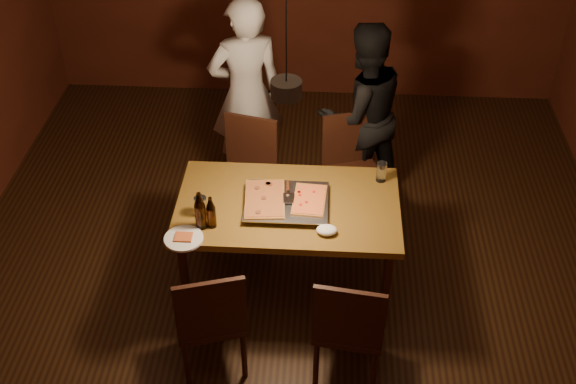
# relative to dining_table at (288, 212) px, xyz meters

# --- Properties ---
(room_shell) EXTENTS (6.00, 6.00, 6.00)m
(room_shell) POSITION_rel_dining_table_xyz_m (0.00, -0.21, 0.72)
(room_shell) COLOR #331F0E
(room_shell) RESTS_ON ground
(dining_table) EXTENTS (1.50, 0.90, 0.75)m
(dining_table) POSITION_rel_dining_table_xyz_m (0.00, 0.00, 0.00)
(dining_table) COLOR brown
(dining_table) RESTS_ON floor
(chair_far_left) EXTENTS (0.51, 0.51, 0.49)m
(chair_far_left) POSITION_rel_dining_table_xyz_m (-0.36, 0.74, -0.14)
(chair_far_left) COLOR #38190F
(chair_far_left) RESTS_ON floor
(chair_far_right) EXTENTS (0.53, 0.53, 0.49)m
(chair_far_right) POSITION_rel_dining_table_xyz_m (0.44, 0.84, -0.14)
(chair_far_right) COLOR #38190F
(chair_far_right) RESTS_ON floor
(chair_near_left) EXTENTS (0.52, 0.52, 0.49)m
(chair_near_left) POSITION_rel_dining_table_xyz_m (-0.42, -0.81, -0.14)
(chair_near_left) COLOR #38190F
(chair_near_left) RESTS_ON floor
(chair_near_right) EXTENTS (0.47, 0.47, 0.49)m
(chair_near_right) POSITION_rel_dining_table_xyz_m (0.42, -0.82, -0.14)
(chair_near_right) COLOR #38190F
(chair_near_right) RESTS_ON floor
(pizza_tray) EXTENTS (0.59, 0.50, 0.05)m
(pizza_tray) POSITION_rel_dining_table_xyz_m (-0.01, -0.03, 0.10)
(pizza_tray) COLOR silver
(pizza_tray) RESTS_ON dining_table
(pizza_meat) EXTENTS (0.29, 0.43, 0.02)m
(pizza_meat) POSITION_rel_dining_table_xyz_m (-0.15, -0.03, 0.13)
(pizza_meat) COLOR maroon
(pizza_meat) RESTS_ON pizza_tray
(pizza_cheese) EXTENTS (0.23, 0.35, 0.02)m
(pizza_cheese) POSITION_rel_dining_table_xyz_m (0.14, -0.02, 0.13)
(pizza_cheese) COLOR gold
(pizza_cheese) RESTS_ON pizza_tray
(spatula) EXTENTS (0.11, 0.25, 0.04)m
(spatula) POSITION_rel_dining_table_xyz_m (-0.00, -0.02, 0.14)
(spatula) COLOR silver
(spatula) RESTS_ON pizza_tray
(beer_bottle_a) EXTENTS (0.07, 0.07, 0.28)m
(beer_bottle_a) POSITION_rel_dining_table_xyz_m (-0.54, -0.27, 0.21)
(beer_bottle_a) COLOR black
(beer_bottle_a) RESTS_ON dining_table
(beer_bottle_b) EXTENTS (0.06, 0.06, 0.23)m
(beer_bottle_b) POSITION_rel_dining_table_xyz_m (-0.48, -0.26, 0.19)
(beer_bottle_b) COLOR black
(beer_bottle_b) RESTS_ON dining_table
(water_glass_left) EXTENTS (0.08, 0.08, 0.13)m
(water_glass_left) POSITION_rel_dining_table_xyz_m (-0.56, -0.14, 0.14)
(water_glass_left) COLOR silver
(water_glass_left) RESTS_ON dining_table
(water_glass_right) EXTENTS (0.07, 0.07, 0.15)m
(water_glass_right) POSITION_rel_dining_table_xyz_m (0.63, 0.30, 0.15)
(water_glass_right) COLOR silver
(water_glass_right) RESTS_ON dining_table
(plate_slice) EXTENTS (0.25, 0.25, 0.03)m
(plate_slice) POSITION_rel_dining_table_xyz_m (-0.64, -0.40, 0.08)
(plate_slice) COLOR white
(plate_slice) RESTS_ON dining_table
(napkin) EXTENTS (0.13, 0.10, 0.06)m
(napkin) POSITION_rel_dining_table_xyz_m (0.26, -0.29, 0.10)
(napkin) COLOR white
(napkin) RESTS_ON dining_table
(diner_white) EXTENTS (0.70, 0.57, 1.66)m
(diner_white) POSITION_rel_dining_table_xyz_m (-0.42, 1.29, 0.15)
(diner_white) COLOR silver
(diner_white) RESTS_ON floor
(diner_dark) EXTENTS (0.92, 0.84, 1.53)m
(diner_dark) POSITION_rel_dining_table_xyz_m (0.52, 1.16, 0.09)
(diner_dark) COLOR black
(diner_dark) RESTS_ON floor
(pendant_lamp) EXTENTS (0.18, 0.18, 1.10)m
(pendant_lamp) POSITION_rel_dining_table_xyz_m (0.00, -0.21, 1.08)
(pendant_lamp) COLOR black
(pendant_lamp) RESTS_ON ceiling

